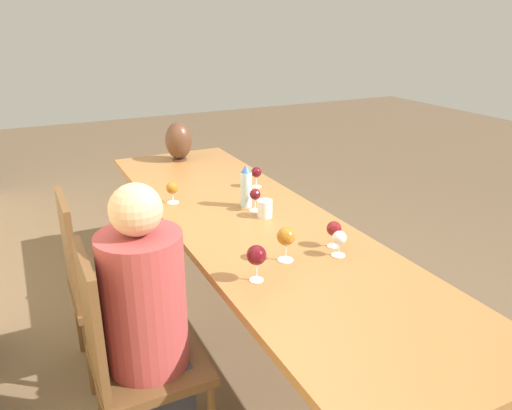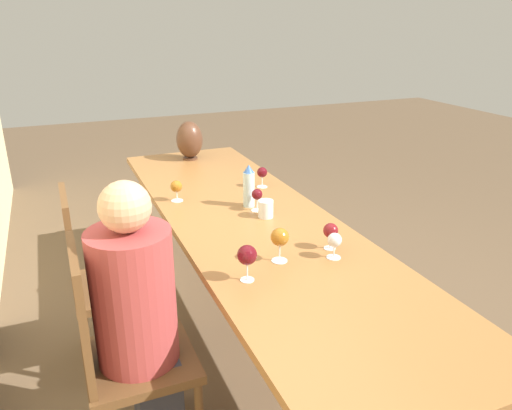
# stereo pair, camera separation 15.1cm
# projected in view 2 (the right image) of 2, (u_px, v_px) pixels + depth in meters

# --- Properties ---
(ground_plane) EXTENTS (14.00, 14.00, 0.00)m
(ground_plane) POSITION_uv_depth(u_px,v_px,m) (253.00, 338.00, 2.93)
(ground_plane) COLOR brown
(dining_table) EXTENTS (3.06, 0.85, 0.76)m
(dining_table) POSITION_uv_depth(u_px,v_px,m) (253.00, 231.00, 2.69)
(dining_table) COLOR #936033
(dining_table) RESTS_ON ground_plane
(water_bottle) EXTENTS (0.07, 0.07, 0.25)m
(water_bottle) POSITION_uv_depth(u_px,v_px,m) (249.00, 186.00, 2.81)
(water_bottle) COLOR #ADCCD6
(water_bottle) RESTS_ON dining_table
(water_tumbler) EXTENTS (0.08, 0.08, 0.09)m
(water_tumbler) POSITION_uv_depth(u_px,v_px,m) (266.00, 209.00, 2.69)
(water_tumbler) COLOR silver
(water_tumbler) RESTS_ON dining_table
(vase) EXTENTS (0.20, 0.20, 0.29)m
(vase) POSITION_uv_depth(u_px,v_px,m) (190.00, 140.00, 3.73)
(vase) COLOR #4C2D1E
(vase) RESTS_ON dining_table
(wine_glass_0) EXTENTS (0.07, 0.07, 0.13)m
(wine_glass_0) POSITION_uv_depth(u_px,v_px,m) (176.00, 187.00, 2.91)
(wine_glass_0) COLOR silver
(wine_glass_0) RESTS_ON dining_table
(wine_glass_1) EXTENTS (0.07, 0.07, 0.13)m
(wine_glass_1) POSITION_uv_depth(u_px,v_px,m) (257.00, 195.00, 2.76)
(wine_glass_1) COLOR silver
(wine_glass_1) RESTS_ON dining_table
(wine_glass_2) EXTENTS (0.08, 0.08, 0.16)m
(wine_glass_2) POSITION_uv_depth(u_px,v_px,m) (247.00, 256.00, 2.02)
(wine_glass_2) COLOR silver
(wine_glass_2) RESTS_ON dining_table
(wine_glass_3) EXTENTS (0.08, 0.08, 0.16)m
(wine_glass_3) POSITION_uv_depth(u_px,v_px,m) (280.00, 238.00, 2.18)
(wine_glass_3) COLOR silver
(wine_glass_3) RESTS_ON dining_table
(wine_glass_4) EXTENTS (0.07, 0.07, 0.13)m
(wine_glass_4) POSITION_uv_depth(u_px,v_px,m) (331.00, 231.00, 2.31)
(wine_glass_4) COLOR silver
(wine_glass_4) RESTS_ON dining_table
(wine_glass_5) EXTENTS (0.06, 0.06, 0.12)m
(wine_glass_5) POSITION_uv_depth(u_px,v_px,m) (335.00, 241.00, 2.22)
(wine_glass_5) COLOR silver
(wine_glass_5) RESTS_ON dining_table
(wine_glass_6) EXTENTS (0.07, 0.07, 0.13)m
(wine_glass_6) POSITION_uv_depth(u_px,v_px,m) (262.00, 173.00, 3.14)
(wine_glass_6) COLOR silver
(wine_glass_6) RESTS_ON dining_table
(chair_near) EXTENTS (0.44, 0.44, 0.98)m
(chair_near) POSITION_uv_depth(u_px,v_px,m) (120.00, 350.00, 2.01)
(chair_near) COLOR brown
(chair_near) RESTS_ON ground_plane
(chair_far) EXTENTS (0.44, 0.44, 0.98)m
(chair_far) POSITION_uv_depth(u_px,v_px,m) (101.00, 276.00, 2.58)
(chair_far) COLOR brown
(chair_far) RESTS_ON ground_plane
(person_near) EXTENTS (0.33, 0.33, 1.22)m
(person_near) POSITION_uv_depth(u_px,v_px,m) (139.00, 315.00, 1.99)
(person_near) COLOR #2D2D38
(person_near) RESTS_ON ground_plane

